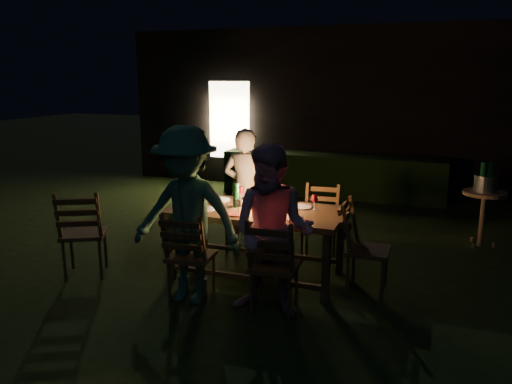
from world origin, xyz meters
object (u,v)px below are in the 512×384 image
(person_house_side, at_px, (245,190))
(bottle_bucket_a, at_px, (482,180))
(chair_far_right, at_px, (319,237))
(chair_far_left, at_px, (244,229))
(chair_near_right, at_px, (274,282))
(chair_spare, at_px, (85,248))
(person_opp_left, at_px, (187,216))
(dining_table, at_px, (257,216))
(chair_end, at_px, (366,264))
(bottle_table, at_px, (236,195))
(bottle_bucket_b, at_px, (490,179))
(person_opp_right, at_px, (273,232))
(ice_bucket, at_px, (486,183))
(chair_near_left, at_px, (191,271))
(lantern, at_px, (263,195))
(side_table, at_px, (484,198))

(person_house_side, xyz_separation_m, bottle_bucket_a, (2.90, 1.17, 0.11))
(chair_far_right, bearing_deg, chair_far_left, -3.24)
(chair_near_right, distance_m, person_house_side, 1.90)
(chair_spare, distance_m, person_opp_left, 1.56)
(dining_table, xyz_separation_m, chair_end, (1.23, 0.00, -0.42))
(bottle_table, xyz_separation_m, bottle_bucket_b, (2.80, 2.07, -0.03))
(dining_table, distance_m, chair_far_right, 1.04)
(person_opp_left, relative_size, bottle_table, 6.42)
(chair_far_left, height_order, chair_spare, chair_spare)
(dining_table, relative_size, bottle_table, 6.91)
(person_opp_right, relative_size, bottle_bucket_b, 5.19)
(person_house_side, bearing_deg, person_opp_left, 90.00)
(chair_far_left, bearing_deg, ice_bucket, -160.29)
(person_opp_right, distance_m, person_opp_left, 0.90)
(chair_far_right, xyz_separation_m, bottle_table, (-0.80, -0.77, 0.65))
(chair_far_right, distance_m, ice_bucket, 2.40)
(person_house_side, relative_size, person_opp_left, 0.90)
(chair_near_left, relative_size, chair_spare, 0.92)
(chair_far_left, bearing_deg, lantern, 121.56)
(bottle_table, height_order, ice_bucket, bottle_table)
(chair_end, xyz_separation_m, person_house_side, (-1.68, 0.82, 0.50))
(dining_table, height_order, bottle_bucket_b, bottle_bucket_b)
(side_table, bearing_deg, dining_table, -140.97)
(chair_near_left, bearing_deg, bottle_bucket_a, 38.30)
(dining_table, relative_size, chair_end, 1.89)
(chair_end, height_order, person_house_side, person_house_side)
(chair_far_left, height_order, person_opp_right, person_opp_right)
(chair_near_right, xyz_separation_m, chair_end, (0.78, 0.77, 0.01))
(chair_far_right, xyz_separation_m, lantern, (-0.50, -0.72, 0.67))
(person_opp_right, bearing_deg, person_opp_left, 180.00)
(bottle_table, relative_size, bottle_bucket_a, 0.88)
(person_house_side, distance_m, bottle_table, 0.85)
(side_table, bearing_deg, chair_spare, -148.87)
(bottle_table, bearing_deg, person_house_side, 103.81)
(dining_table, relative_size, chair_far_right, 2.00)
(chair_end, bearing_deg, bottle_table, -89.40)
(chair_end, relative_size, chair_spare, 0.95)
(chair_end, height_order, ice_bucket, chair_end)
(chair_far_right, height_order, person_opp_right, person_opp_right)
(chair_spare, relative_size, lantern, 3.07)
(dining_table, distance_m, side_table, 3.22)
(dining_table, xyz_separation_m, chair_near_right, (0.45, -0.77, -0.42))
(bottle_bucket_b, bearing_deg, lantern, -141.11)
(dining_table, xyz_separation_m, chair_spare, (-1.89, -0.62, -0.40))
(lantern, bearing_deg, chair_far_right, 55.38)
(chair_far_left, bearing_deg, chair_spare, 40.74)
(dining_table, xyz_separation_m, bottle_bucket_b, (2.55, 2.07, 0.19))
(bottle_bucket_a, bearing_deg, dining_table, -140.96)
(person_opp_right, height_order, bottle_bucket_a, person_opp_right)
(dining_table, distance_m, lantern, 0.25)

